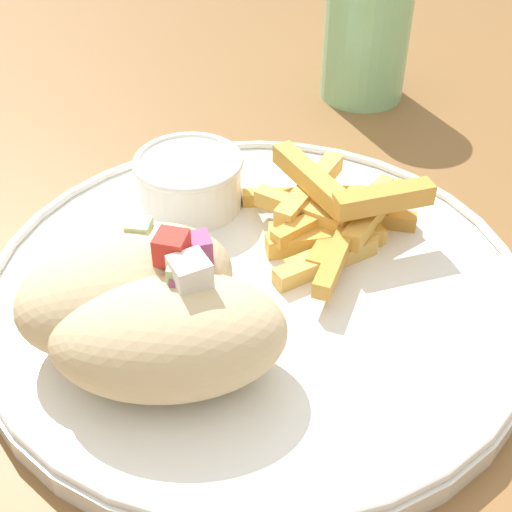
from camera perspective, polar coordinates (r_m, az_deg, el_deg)
table at (r=0.47m, az=-0.32°, el=-10.79°), size 1.21×1.21×0.70m
plate at (r=0.42m, az=0.00°, el=-2.57°), size 0.32×0.32×0.02m
pita_sandwich_near at (r=0.35m, az=-6.98°, el=-6.16°), size 0.14×0.13×0.07m
pita_sandwich_far at (r=0.37m, az=-10.23°, el=-2.58°), size 0.13×0.11×0.07m
fries_pile at (r=0.45m, az=6.12°, el=3.10°), size 0.13×0.12×0.04m
sauce_ramekin at (r=0.47m, az=-5.36°, el=6.18°), size 0.07×0.07×0.04m
water_glass at (r=0.64m, az=8.80°, el=16.89°), size 0.07×0.07×0.12m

